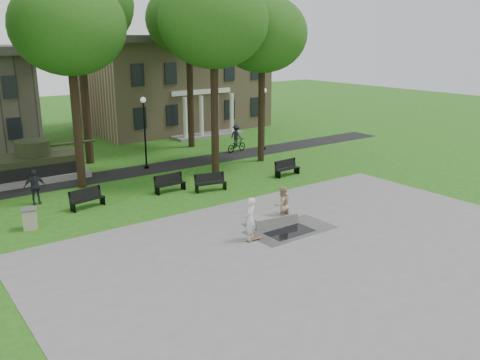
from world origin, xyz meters
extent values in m
plane|color=#205413|center=(0.00, 0.00, 0.00)|extent=(120.00, 120.00, 0.00)
cube|color=gray|center=(0.00, -5.00, 0.01)|extent=(22.00, 16.00, 0.02)
cube|color=black|center=(0.00, 12.00, 0.01)|extent=(44.00, 2.60, 0.01)
cube|color=#9E8460|center=(10.00, 26.00, 4.00)|extent=(16.00, 11.00, 8.00)
cube|color=#38332D|center=(10.00, 26.00, 8.30)|extent=(17.00, 12.00, 0.60)
cube|color=silver|center=(10.00, 20.50, 3.80)|extent=(6.00, 0.30, 0.40)
cylinder|color=black|center=(-4.50, 10.50, 4.00)|extent=(0.48, 0.48, 8.00)
ellipsoid|color=#205714|center=(-4.50, 10.50, 9.00)|extent=(6.20, 6.20, 5.27)
cylinder|color=black|center=(3.50, 8.50, 4.16)|extent=(0.50, 0.50, 8.32)
ellipsoid|color=#205714|center=(3.50, 8.50, 9.36)|extent=(6.60, 6.60, 5.61)
cylinder|color=black|center=(8.00, 9.50, 3.84)|extent=(0.46, 0.46, 7.68)
ellipsoid|color=#205714|center=(8.00, 9.50, 8.64)|extent=(6.00, 6.00, 5.10)
cylinder|color=black|center=(-2.00, 16.00, 4.64)|extent=(0.54, 0.54, 9.28)
ellipsoid|color=#205714|center=(-2.00, 16.00, 10.44)|extent=(7.20, 7.20, 6.12)
cylinder|color=black|center=(6.50, 16.50, 4.32)|extent=(0.50, 0.50, 8.64)
ellipsoid|color=#205714|center=(6.50, 16.50, 9.72)|extent=(6.40, 6.40, 5.44)
cylinder|color=black|center=(0.50, 12.30, 2.20)|extent=(0.12, 0.12, 4.40)
sphere|color=silver|center=(0.50, 12.30, 4.55)|extent=(0.36, 0.36, 0.36)
cylinder|color=black|center=(0.50, 12.30, 0.08)|extent=(0.32, 0.32, 0.16)
cylinder|color=black|center=(10.50, 12.30, 2.20)|extent=(0.12, 0.12, 4.40)
sphere|color=silver|center=(10.50, 12.30, 4.55)|extent=(0.36, 0.36, 0.36)
cylinder|color=black|center=(10.50, 12.30, 0.08)|extent=(0.32, 0.32, 0.16)
cube|color=gray|center=(-6.50, 14.00, 0.20)|extent=(6.50, 3.40, 0.40)
cube|color=#262A16|center=(-6.50, 14.00, 0.95)|extent=(5.80, 2.80, 1.10)
cube|color=black|center=(-6.50, 12.65, 0.75)|extent=(5.80, 0.35, 0.70)
cube|color=black|center=(-6.50, 15.35, 0.75)|extent=(5.80, 0.35, 0.70)
cylinder|color=#262A16|center=(-6.20, 14.00, 1.95)|extent=(2.10, 2.10, 0.90)
cylinder|color=#262A16|center=(-3.90, 14.00, 1.95)|extent=(3.20, 0.18, 0.18)
cube|color=black|center=(0.53, -2.02, 0.02)|extent=(2.20, 1.20, 0.00)
cube|color=gray|center=(0.61, -0.70, 0.24)|extent=(2.32, 1.30, 0.45)
cube|color=brown|center=(-1.32, -1.84, 0.06)|extent=(0.79, 0.22, 0.07)
imported|color=silver|center=(-1.44, -1.66, 0.96)|extent=(0.82, 0.76, 1.88)
imported|color=tan|center=(0.97, -0.93, 0.92)|extent=(0.91, 0.73, 1.79)
imported|color=#20252B|center=(-7.52, 8.90, 0.93)|extent=(1.11, 0.51, 1.85)
imported|color=black|center=(8.30, 12.88, 0.49)|extent=(1.98, 1.02, 0.99)
imported|color=black|center=(8.30, 12.88, 1.27)|extent=(0.81, 1.16, 1.65)
cube|color=black|center=(-5.57, 6.61, 0.45)|extent=(1.85, 0.79, 0.05)
cube|color=black|center=(-5.57, 6.83, 0.75)|extent=(1.80, 0.50, 0.50)
cube|color=black|center=(-6.42, 6.61, 0.23)|extent=(0.15, 0.45, 0.45)
cube|color=black|center=(-4.72, 6.61, 0.23)|extent=(0.15, 0.45, 0.45)
cube|color=black|center=(-0.81, 6.61, 0.45)|extent=(1.82, 0.52, 0.05)
cube|color=black|center=(-0.81, 6.83, 0.75)|extent=(1.80, 0.23, 0.50)
cube|color=black|center=(-1.66, 6.61, 0.23)|extent=(0.08, 0.45, 0.45)
cube|color=black|center=(0.04, 6.61, 0.23)|extent=(0.08, 0.45, 0.45)
cube|color=black|center=(1.14, 5.42, 0.45)|extent=(1.85, 0.79, 0.05)
cube|color=black|center=(1.14, 5.64, 0.75)|extent=(1.80, 0.50, 0.50)
cube|color=black|center=(0.29, 5.42, 0.23)|extent=(0.15, 0.45, 0.45)
cube|color=black|center=(1.99, 5.42, 0.23)|extent=(0.15, 0.45, 0.45)
cube|color=black|center=(6.85, 5.35, 0.45)|extent=(1.83, 0.58, 0.05)
cube|color=black|center=(6.85, 5.57, 0.75)|extent=(1.81, 0.28, 0.50)
cube|color=black|center=(6.00, 5.35, 0.23)|extent=(0.09, 0.45, 0.45)
cube|color=black|center=(7.70, 5.35, 0.23)|extent=(0.09, 0.45, 0.45)
cube|color=#B8B198|center=(-8.73, 5.33, 0.45)|extent=(0.73, 0.73, 0.90)
cube|color=#4C4C4C|center=(-8.73, 5.33, 0.93)|extent=(0.81, 0.81, 0.06)
camera|label=1|loc=(-13.81, -17.87, 8.44)|focal=38.00mm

